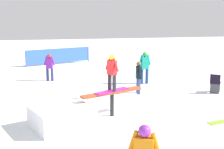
{
  "coord_description": "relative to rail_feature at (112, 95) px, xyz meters",
  "views": [
    {
      "loc": [
        -1.99,
        -10.41,
        3.71
      ],
      "look_at": [
        0.0,
        0.0,
        1.51
      ],
      "focal_mm": 50.0,
      "sensor_mm": 36.0,
      "label": 1
    }
  ],
  "objects": [
    {
      "name": "main_rider_on_rail",
      "position": [
        0.0,
        0.0,
        0.78
      ],
      "size": [
        1.33,
        0.93,
        1.31
      ],
      "rotation": [
        0.0,
        0.0,
        0.52
      ],
      "color": "#D51B9F",
      "rests_on": "rail_feature"
    },
    {
      "name": "snow_kicker_ramp",
      "position": [
        -1.79,
        -0.76,
        -0.43
      ],
      "size": [
        2.24,
        2.09,
        0.67
      ],
      "primitive_type": "cube",
      "rotation": [
        0.0,
        0.0,
        0.4
      ],
      "color": "white",
      "rests_on": "ground"
    },
    {
      "name": "bystander_black",
      "position": [
        1.74,
        2.78,
        0.06
      ],
      "size": [
        0.23,
        0.65,
        1.46
      ],
      "rotation": [
        0.0,
        0.0,
        4.63
      ],
      "color": "navy",
      "rests_on": "ground"
    },
    {
      "name": "ground_plane",
      "position": [
        0.0,
        0.0,
        -0.76
      ],
      "size": [
        60.0,
        60.0,
        0.0
      ],
      "primitive_type": "plane",
      "color": "white"
    },
    {
      "name": "bystander_teal",
      "position": [
        2.56,
        4.55,
        0.15
      ],
      "size": [
        0.7,
        0.29,
        1.63
      ],
      "rotation": [
        0.0,
        0.0,
        0.17
      ],
      "color": "navy",
      "rests_on": "ground"
    },
    {
      "name": "bystander_purple",
      "position": [
        -2.2,
        6.16,
        0.04
      ],
      "size": [
        0.62,
        0.31,
        1.44
      ],
      "rotation": [
        0.0,
        0.0,
        5.93
      ],
      "color": "navy",
      "rests_on": "ground"
    },
    {
      "name": "folding_chair",
      "position": [
        5.19,
        2.21,
        -0.35
      ],
      "size": [
        0.61,
        0.61,
        0.88
      ],
      "rotation": [
        0.0,
        0.0,
        2.53
      ],
      "color": "#3F3F44",
      "rests_on": "ground"
    },
    {
      "name": "safety_fence",
      "position": [
        -1.62,
        11.3,
        -0.16
      ],
      "size": [
        4.36,
        1.51,
        1.1
      ],
      "rotation": [
        0.0,
        0.0,
        3.47
      ],
      "color": "blue",
      "rests_on": "ground"
    },
    {
      "name": "loose_snowboard_white",
      "position": [
        1.48,
        -2.96,
        -0.75
      ],
      "size": [
        1.52,
        0.54,
        0.02
      ],
      "primitive_type": "cube",
      "rotation": [
        0.0,
        0.0,
        0.18
      ],
      "color": "white",
      "rests_on": "ground"
    },
    {
      "name": "rail_feature",
      "position": [
        0.0,
        0.0,
        0.0
      ],
      "size": [
        2.33,
        1.2,
        0.91
      ],
      "rotation": [
        0.0,
        0.0,
        0.4
      ],
      "color": "black",
      "rests_on": "ground"
    }
  ]
}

